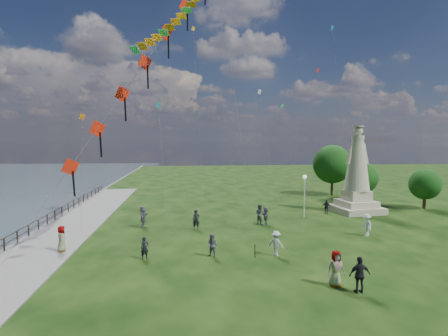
{
  "coord_description": "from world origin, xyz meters",
  "views": [
    {
      "loc": [
        -3.92,
        -20.44,
        7.67
      ],
      "look_at": [
        -1.0,
        8.0,
        5.5
      ],
      "focal_mm": 30.0,
      "sensor_mm": 36.0,
      "label": 1
    }
  ],
  "objects": [
    {
      "name": "person_1",
      "position": [
        -2.23,
        3.47,
        0.77
      ],
      "size": [
        0.88,
        0.79,
        1.53
      ],
      "primitive_type": "imported",
      "rotation": [
        0.0,
        0.0,
        -0.58
      ],
      "color": "#595960",
      "rests_on": "ground"
    },
    {
      "name": "tree_row",
      "position": [
        17.41,
        25.83,
        3.77
      ],
      "size": [
        10.59,
        15.31,
        6.95
      ],
      "color": "#382314",
      "rests_on": "ground"
    },
    {
      "name": "statue",
      "position": [
        14.01,
        17.08,
        3.44
      ],
      "size": [
        5.08,
        5.08,
        9.11
      ],
      "rotation": [
        0.0,
        0.0,
        0.15
      ],
      "color": "#C1BA92",
      "rests_on": "ground"
    },
    {
      "name": "red_kite_train",
      "position": [
        -6.64,
        4.63,
        12.32
      ],
      "size": [
        11.37,
        9.35,
        19.8
      ],
      "color": "black",
      "rests_on": "ground"
    },
    {
      "name": "small_kites",
      "position": [
        3.22,
        23.51,
        13.97
      ],
      "size": [
        28.31,
        20.34,
        30.18
      ],
      "color": "teal",
      "rests_on": "ground"
    },
    {
      "name": "person_0",
      "position": [
        -6.59,
        3.51,
        0.73
      ],
      "size": [
        0.62,
        0.53,
        1.45
      ],
      "primitive_type": "imported",
      "rotation": [
        0.0,
        0.0,
        0.4
      ],
      "color": "black",
      "rests_on": "ground"
    },
    {
      "name": "person_4",
      "position": [
        3.85,
        -2.04,
        0.95
      ],
      "size": [
        0.96,
        0.63,
        1.89
      ],
      "primitive_type": "imported",
      "rotation": [
        0.0,
        0.0,
        0.07
      ],
      "color": "#595960",
      "rests_on": "ground"
    },
    {
      "name": "lamppost",
      "position": [
        7.72,
        15.15,
        3.04
      ],
      "size": [
        0.39,
        0.39,
        4.21
      ],
      "color": "silver",
      "rests_on": "ground"
    },
    {
      "name": "person_8",
      "position": [
        10.38,
        7.56,
        0.89
      ],
      "size": [
        0.7,
        1.2,
        1.78
      ],
      "primitive_type": "imported",
      "rotation": [
        0.0,
        0.0,
        -1.47
      ],
      "color": "silver",
      "rests_on": "ground"
    },
    {
      "name": "person_7",
      "position": [
        2.74,
        12.52,
        0.92
      ],
      "size": [
        0.98,
        1.05,
        1.84
      ],
      "primitive_type": "imported",
      "rotation": [
        0.0,
        0.0,
        2.23
      ],
      "color": "#595960",
      "rests_on": "ground"
    },
    {
      "name": "person_6",
      "position": [
        -3.07,
        11.12,
        0.85
      ],
      "size": [
        0.64,
        0.44,
        1.71
      ],
      "primitive_type": "imported",
      "rotation": [
        0.0,
        0.0,
        0.04
      ],
      "color": "black",
      "rests_on": "ground"
    },
    {
      "name": "person_9",
      "position": [
        10.5,
        16.48,
        0.74
      ],
      "size": [
        0.96,
        0.69,
        1.47
      ],
      "primitive_type": "imported",
      "rotation": [
        0.0,
        0.0,
        -0.31
      ],
      "color": "black",
      "rests_on": "ground"
    },
    {
      "name": "person_5",
      "position": [
        -7.66,
        12.38,
        0.95
      ],
      "size": [
        1.02,
        1.86,
        1.9
      ],
      "primitive_type": "imported",
      "rotation": [
        0.0,
        0.0,
        1.42
      ],
      "color": "#595960",
      "rests_on": "ground"
    },
    {
      "name": "person_10",
      "position": [
        -12.33,
        5.43,
        0.88
      ],
      "size": [
        0.73,
        0.96,
        1.76
      ],
      "primitive_type": "imported",
      "rotation": [
        0.0,
        0.0,
        1.82
      ],
      "color": "#595960",
      "rests_on": "ground"
    },
    {
      "name": "person_11",
      "position": [
        3.24,
        12.34,
        0.81
      ],
      "size": [
        0.78,
        1.56,
        1.62
      ],
      "primitive_type": "imported",
      "rotation": [
        0.0,
        0.0,
        4.62
      ],
      "color": "#595960",
      "rests_on": "ground"
    },
    {
      "name": "waterfront",
      "position": [
        -15.24,
        8.99,
        -0.06
      ],
      "size": [
        200.0,
        200.0,
        1.51
      ],
      "color": "#2F3E47",
      "rests_on": "ground"
    },
    {
      "name": "person_3",
      "position": [
        4.7,
        -3.0,
        0.93
      ],
      "size": [
        1.08,
        0.56,
        1.85
      ],
      "primitive_type": "imported",
      "rotation": [
        0.0,
        0.0,
        3.14
      ],
      "color": "black",
      "rests_on": "ground"
    },
    {
      "name": "person_2",
      "position": [
        1.99,
        3.33,
        0.83
      ],
      "size": [
        1.18,
        1.1,
        1.66
      ],
      "primitive_type": "imported",
      "rotation": [
        0.0,
        0.0,
        2.47
      ],
      "color": "silver",
      "rests_on": "ground"
    }
  ]
}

